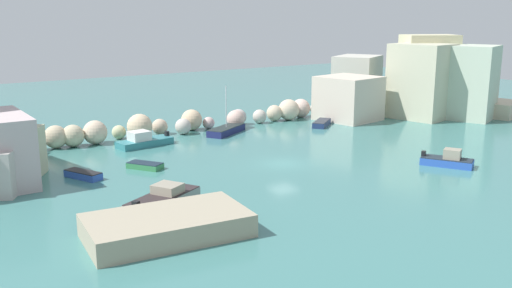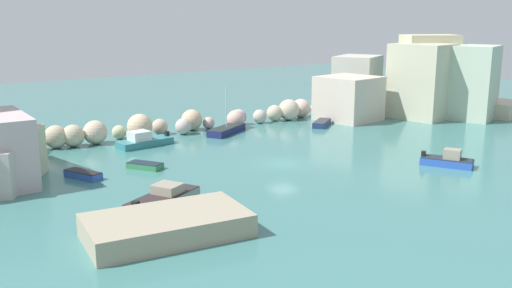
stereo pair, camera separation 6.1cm
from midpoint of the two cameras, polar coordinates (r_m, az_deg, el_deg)
cove_water at (r=52.79m, az=2.72°, el=-1.97°), size 160.00×160.00×0.00m
cliff_headland_right at (r=80.51m, az=15.53°, el=5.86°), size 26.41×25.05×10.73m
rock_breakwater at (r=68.12m, az=-4.97°, el=2.42°), size 41.97×4.20×2.80m
stone_dock at (r=36.11m, az=-8.91°, el=-8.04°), size 10.42×6.54×1.45m
channel_buoy at (r=61.83m, az=-9.33°, el=0.41°), size 0.67×0.67×0.67m
moored_boat_0 at (r=50.20m, az=-16.91°, el=-2.95°), size 2.47×3.70×0.62m
moored_boat_1 at (r=70.76m, az=6.55°, el=2.08°), size 4.15×3.62×0.68m
moored_boat_2 at (r=54.65m, az=18.58°, el=-1.54°), size 3.71×4.81×1.61m
moored_boat_3 at (r=60.65m, az=-11.21°, el=0.32°), size 6.03×2.93×1.66m
moored_boat_4 at (r=65.86m, az=-3.01°, el=1.40°), size 6.03×4.60×5.54m
moored_boat_5 at (r=41.13m, az=-9.27°, el=-5.58°), size 6.53×4.98×1.67m
moored_boat_6 at (r=51.97m, az=-11.06°, el=-2.13°), size 2.88×3.41×0.55m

